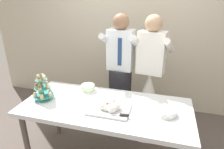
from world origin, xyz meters
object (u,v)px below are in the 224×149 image
at_px(plate_stack, 166,112).
at_px(person_bride, 148,95).
at_px(dessert_table, 105,111).
at_px(person_groom, 120,80).
at_px(cupcake_stand, 43,89).
at_px(main_cake_tray, 109,107).
at_px(round_cake, 88,88).

height_order(plate_stack, person_bride, person_bride).
bearing_deg(plate_stack, dessert_table, 179.69).
bearing_deg(plate_stack, person_groom, 130.61).
bearing_deg(plate_stack, cupcake_stand, -178.00).
bearing_deg(person_bride, main_cake_tray, -112.53).
bearing_deg(round_cake, person_groom, 57.73).
xyz_separation_m(cupcake_stand, person_bride, (1.11, 0.76, -0.32)).
distance_m(cupcake_stand, person_bride, 1.38).
bearing_deg(person_groom, cupcake_stand, -131.54).
distance_m(round_cake, person_bride, 0.86).
xyz_separation_m(main_cake_tray, person_groom, (-0.08, 0.82, -0.07)).
bearing_deg(person_groom, person_bride, -4.62).
bearing_deg(main_cake_tray, person_bride, 67.47).
xyz_separation_m(main_cake_tray, plate_stack, (0.56, 0.08, -0.01)).
xyz_separation_m(main_cake_tray, person_bride, (0.33, 0.79, -0.23)).
height_order(main_cake_tray, round_cake, main_cake_tray).
distance_m(main_cake_tray, person_bride, 0.89).
bearing_deg(cupcake_stand, round_cake, 38.45).
relative_size(cupcake_stand, main_cake_tray, 0.70).
xyz_separation_m(dessert_table, cupcake_stand, (-0.71, -0.05, 0.20)).
bearing_deg(dessert_table, round_cake, 138.75).
height_order(dessert_table, cupcake_stand, cupcake_stand).
distance_m(dessert_table, person_bride, 0.82).
bearing_deg(round_cake, cupcake_stand, -141.55).
bearing_deg(person_groom, dessert_table, -89.11).
relative_size(cupcake_stand, plate_stack, 1.47).
bearing_deg(person_bride, cupcake_stand, -145.61).
xyz_separation_m(dessert_table, person_bride, (0.39, 0.71, -0.12)).
height_order(dessert_table, main_cake_tray, main_cake_tray).
height_order(cupcake_stand, round_cake, cupcake_stand).
bearing_deg(main_cake_tray, dessert_table, 129.54).
bearing_deg(plate_stack, round_cake, 163.67).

